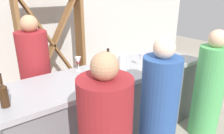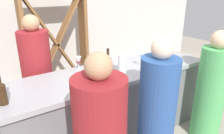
{
  "view_description": "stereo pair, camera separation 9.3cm",
  "coord_description": "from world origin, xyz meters",
  "px_view_note": "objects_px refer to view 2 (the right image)",
  "views": [
    {
      "loc": [
        -1.34,
        -1.85,
        1.86
      ],
      "look_at": [
        0.0,
        0.0,
        1.0
      ],
      "focal_mm": 33.65,
      "sensor_mm": 36.0,
      "label": 1
    },
    {
      "loc": [
        -1.26,
        -1.9,
        1.86
      ],
      "look_at": [
        0.0,
        0.0,
        1.0
      ],
      "focal_mm": 33.65,
      "sensor_mm": 36.0,
      "label": 2
    }
  ],
  "objects_px": {
    "wine_bottle_leftmost_amber_brown": "(2,92)",
    "wine_glass_near_left": "(142,57)",
    "wine_rack": "(57,44)",
    "water_pitcher": "(122,64)",
    "person_left_guest": "(156,117)",
    "person_server_behind": "(39,83)",
    "wine_bottle_center_dark_green": "(164,53)",
    "person_right_guest": "(211,92)",
    "wine_glass_near_right": "(78,61)",
    "wine_glass_near_center": "(159,53)",
    "wine_bottle_second_left_amber_brown": "(108,63)"
  },
  "relations": [
    {
      "from": "wine_bottle_second_left_amber_brown",
      "to": "wine_glass_near_left",
      "type": "height_order",
      "value": "wine_bottle_second_left_amber_brown"
    },
    {
      "from": "wine_rack",
      "to": "wine_glass_near_center",
      "type": "xyz_separation_m",
      "value": [
        0.78,
        -1.7,
        0.13
      ]
    },
    {
      "from": "wine_glass_near_center",
      "to": "wine_glass_near_right",
      "type": "xyz_separation_m",
      "value": [
        -1.01,
        0.29,
        -0.0
      ]
    },
    {
      "from": "wine_glass_near_left",
      "to": "water_pitcher",
      "type": "distance_m",
      "value": 0.33
    },
    {
      "from": "wine_rack",
      "to": "wine_bottle_second_left_amber_brown",
      "type": "bearing_deg",
      "value": -89.08
    },
    {
      "from": "wine_bottle_leftmost_amber_brown",
      "to": "wine_bottle_second_left_amber_brown",
      "type": "xyz_separation_m",
      "value": [
        1.11,
        0.12,
        -0.0
      ]
    },
    {
      "from": "person_left_guest",
      "to": "person_server_behind",
      "type": "height_order",
      "value": "person_server_behind"
    },
    {
      "from": "wine_bottle_second_left_amber_brown",
      "to": "person_right_guest",
      "type": "distance_m",
      "value": 1.34
    },
    {
      "from": "wine_rack",
      "to": "wine_bottle_second_left_amber_brown",
      "type": "height_order",
      "value": "wine_rack"
    },
    {
      "from": "wine_glass_near_right",
      "to": "person_server_behind",
      "type": "xyz_separation_m",
      "value": [
        -0.38,
        0.41,
        -0.34
      ]
    },
    {
      "from": "wine_rack",
      "to": "wine_bottle_center_dark_green",
      "type": "height_order",
      "value": "wine_rack"
    },
    {
      "from": "wine_glass_near_right",
      "to": "person_server_behind",
      "type": "bearing_deg",
      "value": 133.17
    },
    {
      "from": "wine_bottle_leftmost_amber_brown",
      "to": "wine_glass_near_center",
      "type": "distance_m",
      "value": 1.86
    },
    {
      "from": "wine_rack",
      "to": "wine_glass_near_right",
      "type": "xyz_separation_m",
      "value": [
        -0.23,
        -1.41,
        0.13
      ]
    },
    {
      "from": "person_left_guest",
      "to": "wine_glass_near_right",
      "type": "bearing_deg",
      "value": 22.11
    },
    {
      "from": "wine_glass_near_right",
      "to": "person_server_behind",
      "type": "relative_size",
      "value": 0.11
    },
    {
      "from": "wine_bottle_center_dark_green",
      "to": "wine_glass_near_center",
      "type": "height_order",
      "value": "wine_bottle_center_dark_green"
    },
    {
      "from": "wine_bottle_leftmost_amber_brown",
      "to": "water_pitcher",
      "type": "bearing_deg",
      "value": -0.09
    },
    {
      "from": "wine_glass_near_right",
      "to": "person_right_guest",
      "type": "distance_m",
      "value": 1.68
    },
    {
      "from": "wine_rack",
      "to": "person_left_guest",
      "type": "distance_m",
      "value": 2.36
    },
    {
      "from": "person_right_guest",
      "to": "person_server_behind",
      "type": "distance_m",
      "value": 2.18
    },
    {
      "from": "wine_glass_near_left",
      "to": "person_right_guest",
      "type": "relative_size",
      "value": 0.12
    },
    {
      "from": "wine_bottle_leftmost_amber_brown",
      "to": "person_server_behind",
      "type": "xyz_separation_m",
      "value": [
        0.47,
        0.78,
        -0.33
      ]
    },
    {
      "from": "wine_glass_near_center",
      "to": "water_pitcher",
      "type": "distance_m",
      "value": 0.65
    },
    {
      "from": "wine_glass_near_left",
      "to": "wine_glass_near_right",
      "type": "bearing_deg",
      "value": 155.29
    },
    {
      "from": "wine_bottle_leftmost_amber_brown",
      "to": "wine_bottle_center_dark_green",
      "type": "relative_size",
      "value": 0.99
    },
    {
      "from": "wine_bottle_center_dark_green",
      "to": "person_right_guest",
      "type": "relative_size",
      "value": 0.21
    },
    {
      "from": "wine_glass_near_left",
      "to": "wine_rack",
      "type": "bearing_deg",
      "value": 105.05
    },
    {
      "from": "wine_bottle_leftmost_amber_brown",
      "to": "wine_bottle_center_dark_green",
      "type": "height_order",
      "value": "wine_bottle_center_dark_green"
    },
    {
      "from": "wine_rack",
      "to": "wine_glass_near_left",
      "type": "xyz_separation_m",
      "value": [
        0.46,
        -1.73,
        0.14
      ]
    },
    {
      "from": "wine_bottle_leftmost_amber_brown",
      "to": "wine_glass_near_left",
      "type": "height_order",
      "value": "wine_bottle_leftmost_amber_brown"
    },
    {
      "from": "wine_rack",
      "to": "person_server_behind",
      "type": "distance_m",
      "value": 1.19
    },
    {
      "from": "wine_bottle_second_left_amber_brown",
      "to": "wine_glass_near_center",
      "type": "distance_m",
      "value": 0.75
    },
    {
      "from": "wine_bottle_leftmost_amber_brown",
      "to": "water_pitcher",
      "type": "relative_size",
      "value": 1.32
    },
    {
      "from": "wine_bottle_leftmost_amber_brown",
      "to": "person_right_guest",
      "type": "relative_size",
      "value": 0.2
    },
    {
      "from": "wine_glass_near_center",
      "to": "wine_glass_near_right",
      "type": "relative_size",
      "value": 0.98
    },
    {
      "from": "wine_rack",
      "to": "wine_bottle_leftmost_amber_brown",
      "type": "xyz_separation_m",
      "value": [
        -1.09,
        -1.77,
        0.13
      ]
    },
    {
      "from": "wine_glass_near_center",
      "to": "wine_glass_near_right",
      "type": "distance_m",
      "value": 1.05
    },
    {
      "from": "wine_rack",
      "to": "wine_glass_near_right",
      "type": "bearing_deg",
      "value": -99.25
    },
    {
      "from": "wine_bottle_leftmost_amber_brown",
      "to": "person_right_guest",
      "type": "height_order",
      "value": "person_right_guest"
    },
    {
      "from": "wine_bottle_leftmost_amber_brown",
      "to": "wine_glass_near_left",
      "type": "bearing_deg",
      "value": 1.76
    },
    {
      "from": "wine_bottle_second_left_amber_brown",
      "to": "wine_glass_near_right",
      "type": "xyz_separation_m",
      "value": [
        -0.26,
        0.24,
        0.01
      ]
    },
    {
      "from": "wine_bottle_leftmost_amber_brown",
      "to": "water_pitcher",
      "type": "xyz_separation_m",
      "value": [
        1.22,
        -0.0,
        -0.0
      ]
    },
    {
      "from": "wine_rack",
      "to": "person_left_guest",
      "type": "relative_size",
      "value": 1.27
    },
    {
      "from": "wine_rack",
      "to": "water_pitcher",
      "type": "distance_m",
      "value": 1.79
    },
    {
      "from": "wine_bottle_leftmost_amber_brown",
      "to": "wine_bottle_center_dark_green",
      "type": "xyz_separation_m",
      "value": [
        1.95,
        0.06,
        0.0
      ]
    },
    {
      "from": "water_pitcher",
      "to": "person_server_behind",
      "type": "height_order",
      "value": "person_server_behind"
    },
    {
      "from": "wine_glass_near_right",
      "to": "person_left_guest",
      "type": "distance_m",
      "value": 1.08
    },
    {
      "from": "wine_bottle_leftmost_amber_brown",
      "to": "wine_rack",
      "type": "bearing_deg",
      "value": 58.53
    },
    {
      "from": "wine_glass_near_right",
      "to": "person_right_guest",
      "type": "relative_size",
      "value": 0.12
    }
  ]
}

